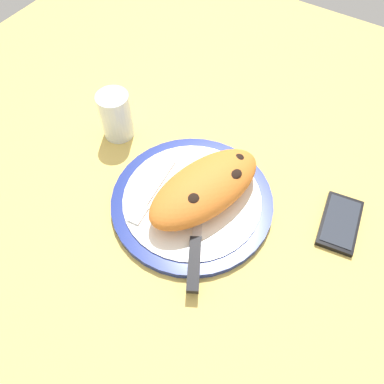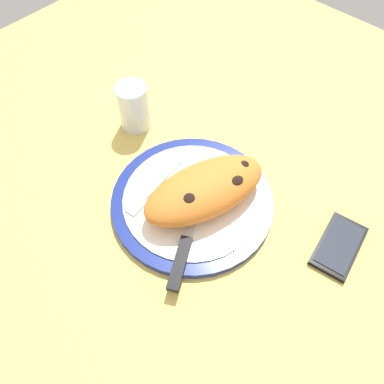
{
  "view_description": "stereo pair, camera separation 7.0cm",
  "coord_description": "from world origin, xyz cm",
  "px_view_note": "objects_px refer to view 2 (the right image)",
  "views": [
    {
      "loc": [
        33.48,
        21.11,
        61.58
      ],
      "look_at": [
        0.0,
        0.0,
        3.71
      ],
      "focal_mm": 36.58,
      "sensor_mm": 36.0,
      "label": 1
    },
    {
      "loc": [
        29.24,
        26.68,
        61.58
      ],
      "look_at": [
        0.0,
        0.0,
        3.71
      ],
      "focal_mm": 36.58,
      "sensor_mm": 36.0,
      "label": 2
    }
  ],
  "objects_px": {
    "water_glass": "(134,109)",
    "knife": "(185,244)",
    "calzone": "(205,190)",
    "fork": "(151,191)",
    "plate": "(192,201)",
    "smartphone": "(339,246)"
  },
  "relations": [
    {
      "from": "fork",
      "to": "water_glass",
      "type": "bearing_deg",
      "value": -124.48
    },
    {
      "from": "plate",
      "to": "smartphone",
      "type": "relative_size",
      "value": 2.38
    },
    {
      "from": "calzone",
      "to": "knife",
      "type": "bearing_deg",
      "value": 22.28
    },
    {
      "from": "smartphone",
      "to": "plate",
      "type": "bearing_deg",
      "value": -67.35
    },
    {
      "from": "plate",
      "to": "water_glass",
      "type": "distance_m",
      "value": 0.24
    },
    {
      "from": "knife",
      "to": "smartphone",
      "type": "height_order",
      "value": "knife"
    },
    {
      "from": "plate",
      "to": "fork",
      "type": "xyz_separation_m",
      "value": [
        0.04,
        -0.07,
        0.01
      ]
    },
    {
      "from": "fork",
      "to": "plate",
      "type": "bearing_deg",
      "value": 121.42
    },
    {
      "from": "calzone",
      "to": "knife",
      "type": "distance_m",
      "value": 0.1
    },
    {
      "from": "plate",
      "to": "water_glass",
      "type": "bearing_deg",
      "value": -106.97
    },
    {
      "from": "fork",
      "to": "smartphone",
      "type": "distance_m",
      "value": 0.35
    },
    {
      "from": "water_glass",
      "to": "knife",
      "type": "bearing_deg",
      "value": 62.36
    },
    {
      "from": "calzone",
      "to": "smartphone",
      "type": "xyz_separation_m",
      "value": [
        -0.09,
        0.23,
        -0.05
      ]
    },
    {
      "from": "knife",
      "to": "fork",
      "type": "bearing_deg",
      "value": -107.35
    },
    {
      "from": "smartphone",
      "to": "water_glass",
      "type": "bearing_deg",
      "value": -85.78
    },
    {
      "from": "calzone",
      "to": "water_glass",
      "type": "bearing_deg",
      "value": -103.07
    },
    {
      "from": "calzone",
      "to": "fork",
      "type": "distance_m",
      "value": 0.11
    },
    {
      "from": "knife",
      "to": "water_glass",
      "type": "relative_size",
      "value": 2.2
    },
    {
      "from": "plate",
      "to": "water_glass",
      "type": "xyz_separation_m",
      "value": [
        -0.07,
        -0.23,
        0.04
      ]
    },
    {
      "from": "plate",
      "to": "smartphone",
      "type": "height_order",
      "value": "plate"
    },
    {
      "from": "calzone",
      "to": "smartphone",
      "type": "height_order",
      "value": "calzone"
    },
    {
      "from": "fork",
      "to": "smartphone",
      "type": "bearing_deg",
      "value": 114.61
    }
  ]
}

